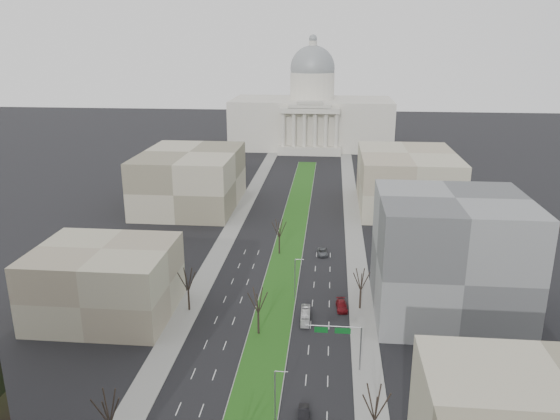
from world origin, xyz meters
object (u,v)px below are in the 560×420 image
Objects in this scene: car_black at (304,414)px; car_grey_far at (322,252)px; box_van at (305,316)px; car_red at (342,306)px.

car_grey_far is at bearing 86.90° from car_black.
car_grey_far is 0.73× the size of box_van.
car_red is 0.73× the size of box_van.
box_van is at bearing 90.56° from car_black.
car_red is 29.51m from car_grey_far.
box_van is (-1.23, 29.02, 0.27)m from car_black.
car_red is at bearing 78.42° from car_black.
car_black is 29.05m from box_van.
box_van is (-2.59, -34.42, 0.27)m from car_grey_far.
box_van is (-7.10, -5.26, 0.24)m from car_red.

